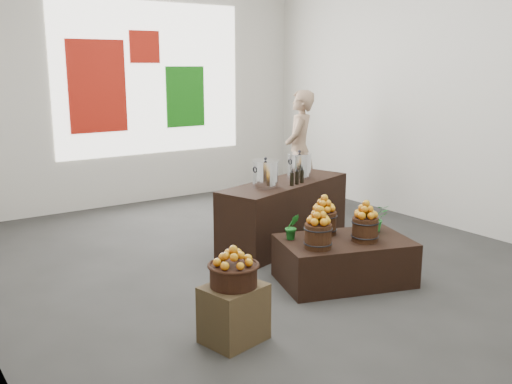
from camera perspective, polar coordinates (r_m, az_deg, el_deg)
ground at (r=6.69m, az=0.40°, el=-6.82°), size 7.00×7.00×0.00m
back_wall at (r=9.39m, az=-12.18°, el=10.97°), size 6.00×0.04×4.00m
back_opening at (r=9.49m, az=-10.43°, el=11.05°), size 3.20×0.02×2.40m
deco_red_left at (r=9.15m, az=-15.59°, el=10.13°), size 0.90×0.04×1.40m
deco_green_right at (r=9.76m, az=-7.09°, el=9.44°), size 0.70×0.04×1.00m
deco_red_upper at (r=9.45m, az=-11.10°, el=14.06°), size 0.50×0.04×0.50m
crate at (r=4.77m, az=-2.23°, el=-12.02°), size 0.55×0.48×0.48m
wicker_basket at (r=4.64m, az=-2.26°, el=-8.34°), size 0.38×0.38×0.17m
apples_in_basket at (r=4.58m, az=-2.28°, el=-6.38°), size 0.30×0.30×0.16m
display_table at (r=6.06m, az=8.79°, el=-6.78°), size 1.52×1.19×0.46m
apple_bucket_front_left at (r=5.64m, az=6.22°, el=-4.41°), size 0.27×0.27×0.25m
apples_in_bucket_front_left at (r=5.58m, az=6.27°, el=-2.32°), size 0.20×0.20×0.18m
apple_bucket_front_right at (r=5.94m, az=10.85°, el=-3.68°), size 0.27×0.27×0.25m
apples_in_bucket_front_right at (r=5.88m, az=10.94°, el=-1.70°), size 0.20×0.20×0.18m
apple_bucket_rear at (r=6.11m, az=6.79°, el=-3.07°), size 0.27×0.27×0.25m
apples_in_bucket_rear at (r=6.06m, az=6.85°, el=-1.14°), size 0.20×0.20×0.18m
herb_garnish_right at (r=6.29m, az=11.82°, el=-2.54°), size 0.33×0.30×0.30m
herb_garnish_left at (r=5.89m, az=3.64°, el=-3.48°), size 0.18×0.16×0.27m
counter at (r=7.18m, az=2.88°, el=-2.12°), size 2.06×1.17×0.80m
stock_pot_left at (r=6.74m, az=0.94°, el=1.74°), size 0.30×0.30×0.30m
stock_pot_center at (r=7.31m, az=4.35°, el=2.57°), size 0.30×0.30×0.30m
oil_cruets at (r=6.95m, az=4.24°, el=1.71°), size 0.22×0.11×0.22m
shopper at (r=8.95m, az=4.36°, el=4.22°), size 0.80×0.78×1.85m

